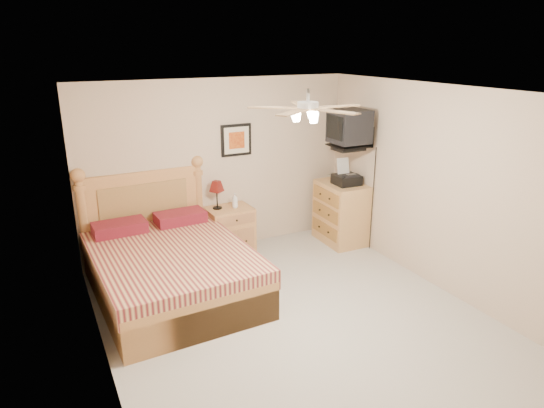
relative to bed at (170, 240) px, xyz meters
The scene contains 17 objects.
floor 1.71m from the bed, 46.36° to the right, with size 4.50×4.50×0.00m, color #A9A499.
ceiling 2.35m from the bed, 46.36° to the right, with size 4.00×4.50×0.04m, color white.
wall_back 1.64m from the bed, 46.61° to the left, with size 4.00×0.04×2.50m, color tan.
wall_front 3.57m from the bed, 72.41° to the right, with size 4.00×0.04×2.50m, color tan.
wall_left 1.55m from the bed, 129.76° to the right, with size 0.04×4.50×2.50m, color tan.
wall_right 3.31m from the bed, 20.05° to the right, with size 0.04×4.50×2.50m, color tan.
bed is the anchor object (origin of this frame).
nightstand 1.47m from the bed, 38.55° to the left, with size 0.64×0.48×0.69m, color #A66D39.
table_lamp 1.35m from the bed, 44.72° to the left, with size 0.22×0.22×0.41m, color maroon, non-canonical shape.
lotion_bottle 1.48m from the bed, 35.93° to the left, with size 0.08×0.08×0.22m, color white.
framed_picture 1.95m from the bed, 39.68° to the left, with size 0.46×0.04×0.46m, color black.
dresser 2.86m from the bed, 10.36° to the left, with size 0.55×0.79×0.94m, color tan.
fax_machine 2.88m from the bed, ahead, with size 0.36×0.38×0.38m, color black, non-canonical shape.
magazine_lower 2.92m from the bed, 15.45° to the left, with size 0.19×0.26×0.02m, color beige.
magazine_upper 2.94m from the bed, 15.18° to the left, with size 0.21×0.28×0.02m, color gray.
wall_tv 3.03m from the bed, ahead, with size 0.56×0.46×0.58m, color black, non-canonical shape.
ceiling_fan 2.36m from the bed, 51.02° to the right, with size 1.14×1.14×0.28m, color white, non-canonical shape.
Camera 1 is at (-2.37, -4.16, 2.94)m, focal length 32.00 mm.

